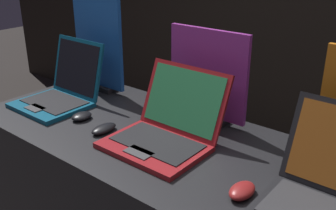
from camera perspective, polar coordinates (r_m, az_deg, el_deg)
name	(u,v)px	position (r m, az deg, el deg)	size (l,w,h in m)	color
laptop_front	(62,90)	(1.92, -15.20, 2.13)	(0.32, 0.35, 0.29)	#0F5170
mouse_front	(82,116)	(1.74, -12.43, -1.60)	(0.07, 0.09, 0.03)	black
promo_stand_front	(98,45)	(2.02, -10.06, 8.60)	(0.32, 0.07, 0.49)	black
laptop_middle	(166,128)	(1.49, -0.31, -3.30)	(0.37, 0.38, 0.27)	maroon
mouse_middle	(104,129)	(1.61, -9.29, -3.40)	(0.06, 0.12, 0.03)	black
promo_stand_middle	(207,78)	(1.64, 5.74, 3.87)	(0.37, 0.07, 0.39)	black
laptop_back	(333,194)	(1.21, 22.87, -11.79)	(0.37, 0.38, 0.28)	black
mouse_back	(242,191)	(1.23, 10.71, -12.12)	(0.07, 0.11, 0.04)	maroon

